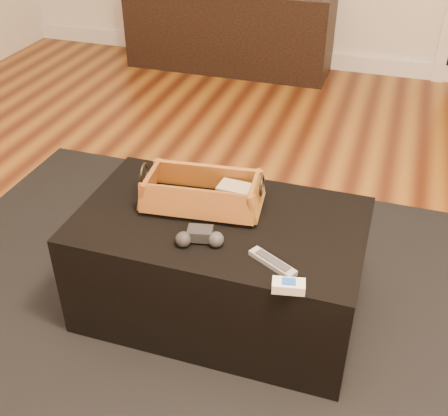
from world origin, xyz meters
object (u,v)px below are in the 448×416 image
(ottoman, at_px, (221,265))
(tv_remote, at_px, (196,201))
(silver_remote, at_px, (273,262))
(cream_gadget, at_px, (289,286))
(wicker_basket, at_px, (202,194))
(game_controller, at_px, (200,237))
(media_cabinet, at_px, (229,29))

(ottoman, height_order, tv_remote, tv_remote)
(tv_remote, relative_size, silver_remote, 1.32)
(ottoman, relative_size, cream_gadget, 9.63)
(wicker_basket, bearing_deg, silver_remote, -37.39)
(game_controller, bearing_deg, tv_remote, 114.13)
(wicker_basket, relative_size, silver_remote, 2.63)
(silver_remote, bearing_deg, media_cabinet, 110.16)
(silver_remote, distance_m, cream_gadget, 0.12)
(tv_remote, height_order, game_controller, game_controller)
(media_cabinet, bearing_deg, wicker_basket, -74.58)
(ottoman, height_order, silver_remote, silver_remote)
(media_cabinet, relative_size, tv_remote, 6.86)
(media_cabinet, height_order, game_controller, media_cabinet)
(silver_remote, bearing_deg, tv_remote, 146.31)
(game_controller, bearing_deg, ottoman, 83.39)
(tv_remote, distance_m, cream_gadget, 0.52)
(tv_remote, height_order, cream_gadget, tv_remote)
(media_cabinet, height_order, wicker_basket, media_cabinet)
(ottoman, height_order, wicker_basket, wicker_basket)
(media_cabinet, xyz_separation_m, silver_remote, (1.00, -2.74, 0.14))
(ottoman, relative_size, wicker_basket, 2.25)
(cream_gadget, bearing_deg, ottoman, 136.85)
(media_cabinet, distance_m, game_controller, 2.81)
(ottoman, xyz_separation_m, silver_remote, (0.23, -0.19, 0.22))
(tv_remote, bearing_deg, media_cabinet, 92.62)
(media_cabinet, relative_size, cream_gadget, 14.71)
(ottoman, xyz_separation_m, game_controller, (-0.02, -0.16, 0.24))
(media_cabinet, xyz_separation_m, ottoman, (0.77, -2.55, -0.08))
(game_controller, relative_size, silver_remote, 0.98)
(cream_gadget, bearing_deg, silver_remote, 126.33)
(cream_gadget, bearing_deg, game_controller, 158.11)
(wicker_basket, distance_m, cream_gadget, 0.52)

